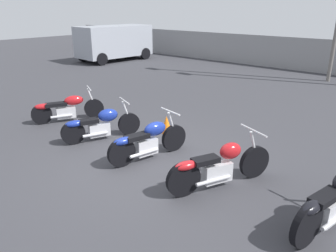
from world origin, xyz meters
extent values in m
plane|color=#38383D|center=(0.00, 0.00, 0.00)|extent=(60.00, 60.00, 0.00)
cube|color=gray|center=(0.00, 12.85, 0.84)|extent=(40.00, 0.04, 1.67)
cylinder|color=black|center=(-3.33, 1.09, 0.29)|extent=(0.34, 0.56, 0.58)
cylinder|color=black|center=(-3.99, -0.25, 0.29)|extent=(0.34, 0.56, 0.58)
cube|color=silver|center=(-3.69, 0.36, 0.26)|extent=(0.41, 0.57, 0.32)
ellipsoid|color=red|center=(-3.58, 0.58, 0.60)|extent=(0.45, 0.59, 0.28)
cube|color=black|center=(-3.80, 0.13, 0.53)|extent=(0.48, 0.64, 0.10)
ellipsoid|color=red|center=(-3.96, -0.20, 0.52)|extent=(0.37, 0.48, 0.16)
cylinder|color=silver|center=(-3.38, 1.00, 0.93)|extent=(0.54, 0.29, 0.04)
cylinder|color=silver|center=(-3.36, 1.05, 0.61)|extent=(0.15, 0.24, 0.62)
cylinder|color=silver|center=(-3.65, 0.17, 0.20)|extent=(0.32, 0.56, 0.07)
cylinder|color=black|center=(-1.52, 0.85, 0.29)|extent=(0.31, 0.58, 0.58)
cylinder|color=black|center=(-2.06, -0.49, 0.29)|extent=(0.31, 0.58, 0.58)
cube|color=silver|center=(-1.82, 0.11, 0.26)|extent=(0.38, 0.56, 0.32)
ellipsoid|color=navy|center=(-1.73, 0.34, 0.61)|extent=(0.44, 0.57, 0.32)
cube|color=black|center=(-1.91, -0.11, 0.53)|extent=(0.39, 0.51, 0.10)
ellipsoid|color=navy|center=(-2.04, -0.45, 0.52)|extent=(0.35, 0.48, 0.16)
cylinder|color=silver|center=(-1.56, 0.76, 0.93)|extent=(0.65, 0.28, 0.04)
cylinder|color=silver|center=(-1.54, 0.81, 0.61)|extent=(0.14, 0.25, 0.62)
cylinder|color=silver|center=(-1.76, -0.06, 0.20)|extent=(0.29, 0.59, 0.07)
cylinder|color=black|center=(0.03, 0.84, 0.31)|extent=(0.23, 0.63, 0.62)
cylinder|color=black|center=(-0.27, -0.50, 0.31)|extent=(0.23, 0.63, 0.62)
cube|color=silver|center=(-0.14, 0.10, 0.28)|extent=(0.30, 0.52, 0.34)
ellipsoid|color=navy|center=(-0.09, 0.33, 0.66)|extent=(0.38, 0.58, 0.31)
cube|color=black|center=(-0.19, -0.12, 0.58)|extent=(0.35, 0.57, 0.10)
ellipsoid|color=navy|center=(-0.26, -0.45, 0.56)|extent=(0.29, 0.47, 0.16)
cylinder|color=silver|center=(0.00, 0.74, 0.97)|extent=(0.68, 0.19, 0.04)
cylinder|color=silver|center=(0.02, 0.79, 0.64)|extent=(0.10, 0.26, 0.65)
cylinder|color=silver|center=(-0.05, -0.06, 0.22)|extent=(0.22, 0.70, 0.07)
cylinder|color=black|center=(2.03, 0.91, 0.33)|extent=(0.35, 0.64, 0.65)
cylinder|color=black|center=(1.42, -0.54, 0.33)|extent=(0.35, 0.64, 0.65)
cube|color=silver|center=(1.69, 0.11, 0.29)|extent=(0.41, 0.60, 0.36)
ellipsoid|color=red|center=(1.80, 0.36, 0.68)|extent=(0.42, 0.51, 0.31)
cube|color=black|center=(1.59, -0.14, 0.60)|extent=(0.42, 0.55, 0.10)
ellipsoid|color=red|center=(1.43, -0.50, 0.59)|extent=(0.36, 0.48, 0.16)
cylinder|color=silver|center=(1.99, 0.81, 1.00)|extent=(0.68, 0.32, 0.04)
cylinder|color=silver|center=(2.01, 0.86, 0.66)|extent=(0.15, 0.26, 0.66)
cylinder|color=silver|center=(1.74, -0.08, 0.23)|extent=(0.34, 0.68, 0.07)
cylinder|color=black|center=(3.51, -0.43, 0.34)|extent=(0.24, 0.68, 0.68)
cube|color=silver|center=(3.64, 0.22, 0.30)|extent=(0.31, 0.56, 0.37)
cube|color=black|center=(3.59, -0.03, 0.63)|extent=(0.36, 0.64, 0.10)
ellipsoid|color=black|center=(3.52, -0.38, 0.61)|extent=(0.29, 0.47, 0.16)
cylinder|color=silver|center=(3.73, 0.05, 0.24)|extent=(0.19, 0.60, 0.07)
cube|color=#999EA8|center=(-11.48, 8.78, 1.17)|extent=(2.34, 4.61, 1.79)
cube|color=black|center=(-11.33, 10.99, 1.58)|extent=(1.83, 0.16, 0.54)
cylinder|color=black|center=(-12.34, 10.48, 0.35)|extent=(0.27, 0.71, 0.70)
cylinder|color=black|center=(-10.40, 10.35, 0.35)|extent=(0.27, 0.71, 0.70)
cylinder|color=black|center=(-12.56, 7.21, 0.35)|extent=(0.27, 0.71, 0.70)
cylinder|color=black|center=(-10.63, 7.08, 0.35)|extent=(0.27, 0.71, 0.70)
cone|color=orange|center=(-0.87, 1.60, 0.23)|extent=(0.31, 0.31, 0.46)
camera|label=1|loc=(4.55, -4.53, 3.19)|focal=35.00mm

